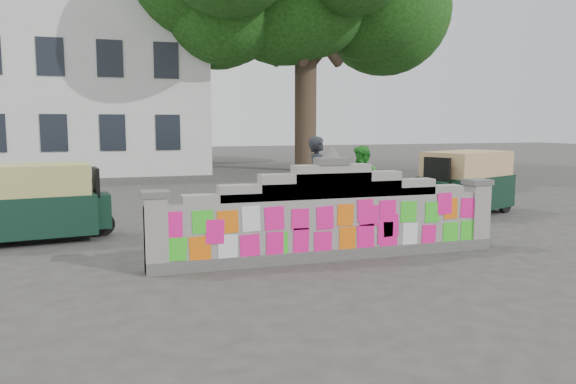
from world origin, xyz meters
name	(u,v)px	position (x,y,z in m)	size (l,w,h in m)	color
ground	(331,259)	(0.00, 0.00, 0.00)	(100.00, 100.00, 0.00)	#383533
parapet_wall	(331,217)	(0.00, -0.01, 0.75)	(6.48, 0.44, 2.01)	#4C4C49
building	(35,91)	(-7.00, 21.98, 4.01)	(16.00, 10.00, 8.90)	silver
cyclist_bike	(318,208)	(0.63, 2.28, 0.55)	(0.73, 2.09, 1.10)	black
cyclist_rider	(318,191)	(0.63, 2.28, 0.93)	(0.68, 0.45, 1.86)	black
pedestrian	(362,184)	(2.16, 3.26, 0.93)	(0.90, 0.70, 1.86)	green
rickshaw_left	(35,202)	(-5.14, 3.28, 0.82)	(2.91, 1.61, 1.57)	black
rickshaw_right	(465,182)	(5.28, 3.55, 0.86)	(3.08, 2.26, 1.66)	black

